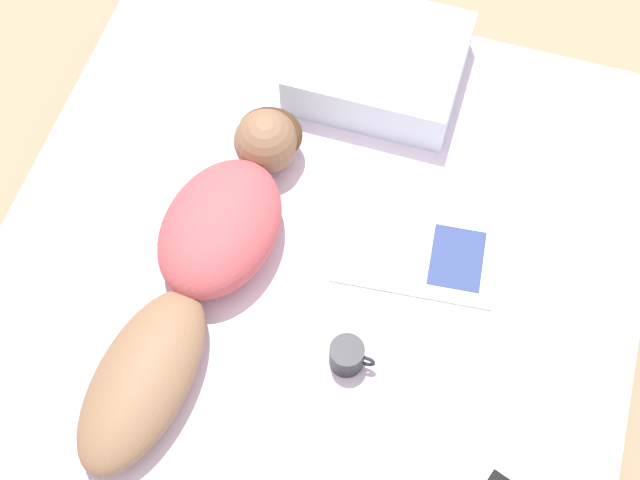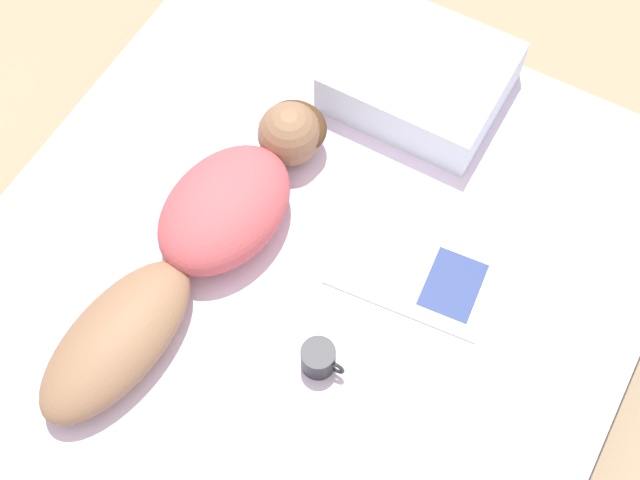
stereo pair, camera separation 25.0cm
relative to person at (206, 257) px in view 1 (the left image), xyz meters
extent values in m
plane|color=#9E8466|center=(0.28, -0.08, -0.58)|extent=(12.00, 12.00, 0.00)
cube|color=#383333|center=(0.28, -0.08, -0.42)|extent=(1.88, 2.31, 0.32)
cube|color=silver|center=(0.28, -0.08, -0.18)|extent=(1.82, 2.25, 0.18)
ellipsoid|color=brown|center=(-0.04, -0.37, -0.02)|extent=(0.30, 0.56, 0.14)
ellipsoid|color=#B2474C|center=(0.01, 0.09, 0.01)|extent=(0.36, 0.48, 0.19)
ellipsoid|color=#472D19|center=(0.04, 0.43, 0.01)|extent=(0.21, 0.20, 0.11)
sphere|color=brown|center=(0.04, 0.40, 0.01)|extent=(0.19, 0.19, 0.19)
cube|color=silver|center=(0.43, 0.22, -0.08)|extent=(0.25, 0.30, 0.01)
cube|color=silver|center=(0.66, 0.24, -0.08)|extent=(0.25, 0.30, 0.01)
cube|color=navy|center=(0.66, 0.24, -0.08)|extent=(0.17, 0.21, 0.00)
cylinder|color=#232328|center=(0.45, -0.15, -0.04)|extent=(0.09, 0.09, 0.09)
cylinder|color=black|center=(0.45, -0.15, 0.00)|extent=(0.08, 0.08, 0.01)
torus|color=#232328|center=(0.50, -0.15, -0.04)|extent=(0.05, 0.01, 0.05)
cube|color=silver|center=(0.28, 0.79, -0.01)|extent=(0.51, 0.44, 0.16)
camera|label=1|loc=(0.61, -0.95, 2.18)|focal=50.00mm
camera|label=2|loc=(0.84, -0.85, 2.18)|focal=50.00mm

